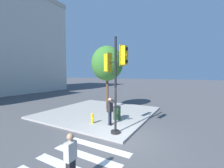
# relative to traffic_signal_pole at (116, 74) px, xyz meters

# --- Properties ---
(ground_plane) EXTENTS (160.00, 160.00, 0.00)m
(ground_plane) POSITION_rel_traffic_signal_pole_xyz_m (-0.23, -0.27, -3.18)
(ground_plane) COLOR #4C4C4F
(sidewalk_corner) EXTENTS (8.00, 8.00, 0.12)m
(sidewalk_corner) POSITION_rel_traffic_signal_pole_xyz_m (3.27, 3.23, -3.12)
(sidewalk_corner) COLOR #9E9B96
(sidewalk_corner) RESTS_ON ground_plane
(traffic_signal_pole) EXTENTS (0.49, 1.32, 4.97)m
(traffic_signal_pole) POSITION_rel_traffic_signal_pole_xyz_m (0.00, 0.00, 0.00)
(traffic_signal_pole) COLOR black
(traffic_signal_pole) RESTS_ON sidewalk_corner
(person_photographer) EXTENTS (0.58, 0.54, 1.63)m
(person_photographer) POSITION_rel_traffic_signal_pole_xyz_m (0.99, 0.88, -2.09)
(person_photographer) COLOR black
(person_photographer) RESTS_ON sidewalk_corner
(pedestrian_distant) EXTENTS (0.34, 0.20, 1.54)m
(pedestrian_distant) POSITION_rel_traffic_signal_pole_xyz_m (-3.71, -0.51, -2.37)
(pedestrian_distant) COLOR black
(pedestrian_distant) RESTS_ON ground_plane
(street_tree) EXTENTS (2.74, 2.74, 5.48)m
(street_tree) POSITION_rel_traffic_signal_pole_xyz_m (4.49, 3.20, 0.89)
(street_tree) COLOR brown
(street_tree) RESTS_ON sidewalk_corner
(fire_hydrant) EXTENTS (0.16, 0.22, 0.64)m
(fire_hydrant) POSITION_rel_traffic_signal_pole_xyz_m (0.65, 1.98, -2.75)
(fire_hydrant) COLOR yellow
(fire_hydrant) RESTS_ON sidewalk_corner
(trash_bin) EXTENTS (0.52, 0.52, 0.87)m
(trash_bin) POSITION_rel_traffic_signal_pole_xyz_m (2.12, 1.01, -2.62)
(trash_bin) COLOR #234728
(trash_bin) RESTS_ON sidewalk_corner
(building_right) EXTENTS (16.40, 13.14, 16.62)m
(building_right) POSITION_rel_traffic_signal_pole_xyz_m (7.16, 25.79, 5.14)
(building_right) COLOR beige
(building_right) RESTS_ON ground_plane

